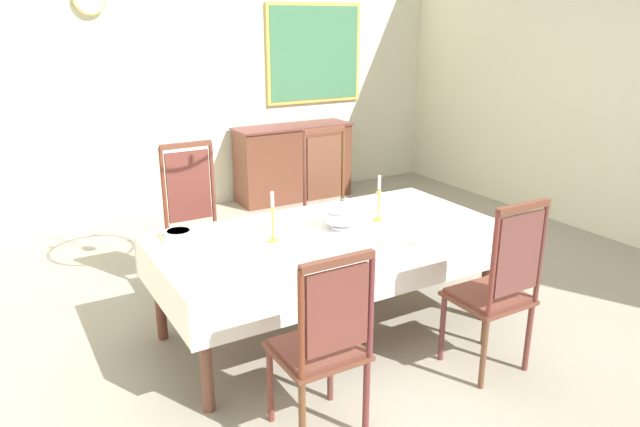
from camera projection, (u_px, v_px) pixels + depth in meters
name	position (u px, v px, depth m)	size (l,w,h in m)	color
ground	(331.00, 333.00, 4.19)	(6.79, 6.64, 0.04)	#9B9584
back_wall	(172.00, 67.00, 6.44)	(6.79, 0.08, 3.22)	silver
dining_table	(328.00, 241.00, 4.02)	(2.32, 1.12, 0.74)	brown
tablecloth	(328.00, 240.00, 4.01)	(2.34, 1.14, 0.29)	white
chair_south_a	(324.00, 342.00, 2.97)	(0.44, 0.42, 1.06)	brown
chair_north_a	(196.00, 224.00, 4.54)	(0.44, 0.42, 1.22)	brown
chair_south_b	(498.00, 286.00, 3.55)	(0.44, 0.42, 1.13)	brown
chair_north_b	(331.00, 200.00, 5.13)	(0.44, 0.42, 1.22)	brown
soup_tureen	(342.00, 214.00, 4.01)	(0.26, 0.26, 0.21)	white
candlestick_west	(273.00, 222.00, 3.75)	(0.07, 0.07, 0.34)	gold
candlestick_east	(379.00, 203.00, 4.15)	(0.07, 0.07, 0.33)	gold
bowl_near_left	(178.00, 232.00, 3.91)	(0.19, 0.19, 0.03)	white
bowl_near_right	(392.00, 242.00, 3.73)	(0.17, 0.17, 0.03)	white
bowl_far_left	(333.00, 257.00, 3.50)	(0.20, 0.20, 0.04)	white
spoon_primary	(159.00, 236.00, 3.87)	(0.03, 0.18, 0.01)	gold
spoon_secondary	(403.00, 240.00, 3.81)	(0.04, 0.18, 0.01)	gold
sideboard	(293.00, 162.00, 7.17)	(1.44, 0.48, 0.90)	brown
framed_painting	(315.00, 53.00, 7.19)	(1.29, 0.05, 1.18)	#D1B251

